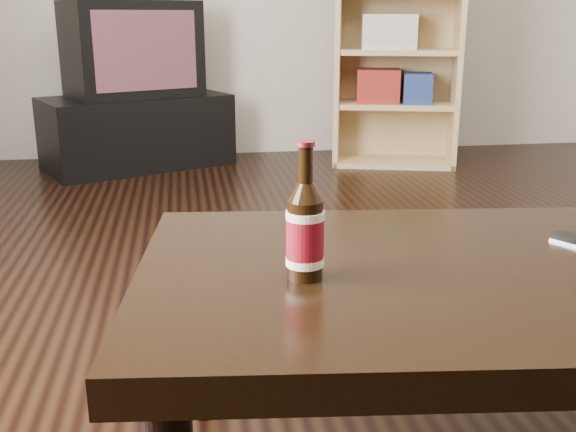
{
  "coord_description": "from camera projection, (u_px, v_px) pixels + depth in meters",
  "views": [
    {
      "loc": [
        -0.9,
        -1.63,
        0.93
      ],
      "look_at": [
        -0.73,
        -0.54,
        0.6
      ],
      "focal_mm": 42.0,
      "sensor_mm": 36.0,
      "label": 1
    }
  ],
  "objects": [
    {
      "name": "tv",
      "position": [
        132.0,
        49.0,
        4.09
      ],
      "size": [
        0.88,
        0.74,
        0.57
      ],
      "rotation": [
        0.0,
        0.0,
        0.42
      ],
      "color": "black",
      "rests_on": "tv_stand"
    },
    {
      "name": "phone",
      "position": [
        576.0,
        240.0,
        1.36
      ],
      "size": [
        0.09,
        0.1,
        0.02
      ],
      "rotation": [
        0.0,
        0.0,
        0.55
      ],
      "color": "silver",
      "rests_on": "coffee_table"
    },
    {
      "name": "beer_bottle",
      "position": [
        305.0,
        231.0,
        1.17
      ],
      "size": [
        0.09,
        0.09,
        0.24
      ],
      "rotation": [
        0.0,
        0.0,
        -0.39
      ],
      "color": "black",
      "rests_on": "coffee_table"
    },
    {
      "name": "floor",
      "position": [
        507.0,
        351.0,
        1.95
      ],
      "size": [
        5.0,
        6.0,
        0.01
      ],
      "primitive_type": "cube",
      "color": "black",
      "rests_on": "ground"
    },
    {
      "name": "bookshelf",
      "position": [
        396.0,
        47.0,
        4.17
      ],
      "size": [
        0.83,
        0.54,
        1.42
      ],
      "rotation": [
        0.0,
        0.0,
        -0.27
      ],
      "color": "tan",
      "rests_on": "floor"
    },
    {
      "name": "coffee_table",
      "position": [
        484.0,
        297.0,
        1.27
      ],
      "size": [
        1.37,
        0.9,
        0.49
      ],
      "rotation": [
        0.0,
        0.0,
        -0.11
      ],
      "color": "black",
      "rests_on": "floor"
    },
    {
      "name": "tv_stand",
      "position": [
        137.0,
        132.0,
        4.24
      ],
      "size": [
        1.24,
        0.96,
        0.44
      ],
      "primitive_type": "cube",
      "rotation": [
        0.0,
        0.0,
        0.42
      ],
      "color": "black",
      "rests_on": "floor"
    }
  ]
}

